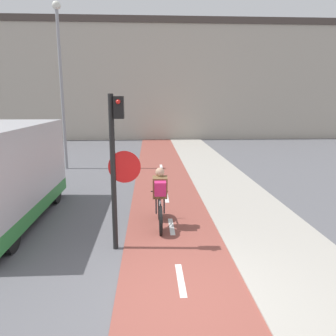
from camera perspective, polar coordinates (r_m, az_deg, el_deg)
The scene contains 7 objects.
ground_plane at distance 5.75m, azimuth 2.72°, elevation -21.56°, with size 120.00×120.00×0.00m, color #5B5B60.
bike_lane at distance 5.75m, azimuth 2.71°, elevation -21.45°, with size 2.23×60.00×0.02m.
sidewalk_strip at distance 6.38m, azimuth 25.15°, elevation -18.87°, with size 2.40×60.00×0.05m.
building_row_background at distance 28.78m, azimuth -2.21°, elevation 14.81°, with size 60.00×5.20×9.31m.
traffic_light_pole at distance 6.77m, azimuth -8.93°, elevation 2.01°, with size 0.67×0.26×3.28m.
street_lamp_far at distance 15.77m, azimuth -18.21°, elevation 15.76°, with size 0.36×0.36×7.26m.
cyclist_near at distance 8.19m, azimuth -1.40°, elevation -5.53°, with size 0.46×1.71×1.53m.
Camera 1 is at (-0.52, -4.77, 3.16)m, focal length 35.00 mm.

